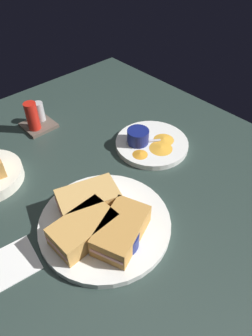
{
  "coord_description": "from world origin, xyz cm",
  "views": [
    {
      "loc": [
        -27.01,
        -42.72,
        54.8
      ],
      "look_at": [
        10.23,
        -2.39,
        3.0
      ],
      "focal_mm": 32.45,
      "sensor_mm": 36.0,
      "label": 1
    }
  ],
  "objects_px": {
    "sandwich_half_extra": "(121,230)",
    "sandwich_half_far": "(83,229)",
    "condiment_caddy": "(36,118)",
    "plate_chips_companion": "(152,144)",
    "sandwich_half_near": "(88,200)",
    "ramekin_light_gravy": "(138,136)",
    "ramekin_dark_sauce": "(121,237)",
    "spoon_by_gravy_ramekin": "(136,142)",
    "plate_sandwich_main": "(105,224)",
    "spoon_by_dark_ramekin": "(99,228)"
  },
  "relations": [
    {
      "from": "sandwich_half_extra",
      "to": "sandwich_half_far",
      "type": "bearing_deg",
      "value": 134.79
    },
    {
      "from": "sandwich_half_extra",
      "to": "condiment_caddy",
      "type": "distance_m",
      "value": 0.48
    },
    {
      "from": "plate_chips_companion",
      "to": "condiment_caddy",
      "type": "bearing_deg",
      "value": 122.64
    },
    {
      "from": "sandwich_half_near",
      "to": "ramekin_light_gravy",
      "type": "relative_size",
      "value": 2.43
    },
    {
      "from": "ramekin_dark_sauce",
      "to": "plate_chips_companion",
      "type": "xyz_separation_m",
      "value": [
        0.28,
        0.19,
        -0.03
      ]
    },
    {
      "from": "spoon_by_gravy_ramekin",
      "to": "sandwich_half_extra",
      "type": "bearing_deg",
      "value": -139.6
    },
    {
      "from": "plate_sandwich_main",
      "to": "spoon_by_dark_ramekin",
      "type": "distance_m",
      "value": 0.03
    },
    {
      "from": "condiment_caddy",
      "to": "plate_chips_companion",
      "type": "bearing_deg",
      "value": -57.36
    },
    {
      "from": "plate_sandwich_main",
      "to": "spoon_by_gravy_ramekin",
      "type": "distance_m",
      "value": 0.28
    },
    {
      "from": "sandwich_half_near",
      "to": "plate_chips_companion",
      "type": "xyz_separation_m",
      "value": [
        0.27,
        0.07,
        -0.03
      ]
    },
    {
      "from": "sandwich_half_far",
      "to": "ramekin_light_gravy",
      "type": "bearing_deg",
      "value": 26.31
    },
    {
      "from": "ramekin_dark_sauce",
      "to": "condiment_caddy",
      "type": "bearing_deg",
      "value": 79.0
    },
    {
      "from": "sandwich_half_near",
      "to": "ramekin_dark_sauce",
      "type": "relative_size",
      "value": 2.0
    },
    {
      "from": "sandwich_half_near",
      "to": "spoon_by_dark_ramekin",
      "type": "relative_size",
      "value": 1.48
    },
    {
      "from": "condiment_caddy",
      "to": "sandwich_half_near",
      "type": "bearing_deg",
      "value": -102.85
    },
    {
      "from": "spoon_by_dark_ramekin",
      "to": "plate_chips_companion",
      "type": "bearing_deg",
      "value": 23.57
    },
    {
      "from": "ramekin_dark_sauce",
      "to": "sandwich_half_far",
      "type": "bearing_deg",
      "value": 124.65
    },
    {
      "from": "plate_sandwich_main",
      "to": "sandwich_half_near",
      "type": "bearing_deg",
      "value": 89.79
    },
    {
      "from": "plate_chips_companion",
      "to": "condiment_caddy",
      "type": "relative_size",
      "value": 2.16
    },
    {
      "from": "spoon_by_dark_ramekin",
      "to": "plate_chips_companion",
      "type": "relative_size",
      "value": 0.49
    },
    {
      "from": "sandwich_half_far",
      "to": "spoon_by_dark_ramekin",
      "type": "xyz_separation_m",
      "value": [
        0.03,
        -0.01,
        -0.02
      ]
    },
    {
      "from": "ramekin_dark_sauce",
      "to": "spoon_by_gravy_ramekin",
      "type": "xyz_separation_m",
      "value": [
        0.25,
        0.21,
        -0.02
      ]
    },
    {
      "from": "sandwich_half_far",
      "to": "sandwich_half_extra",
      "type": "height_order",
      "value": "same"
    },
    {
      "from": "sandwich_half_near",
      "to": "spoon_by_gravy_ramekin",
      "type": "relative_size",
      "value": 1.66
    },
    {
      "from": "ramekin_light_gravy",
      "to": "ramekin_dark_sauce",
      "type": "bearing_deg",
      "value": -140.28
    },
    {
      "from": "ramekin_light_gravy",
      "to": "sandwich_half_far",
      "type": "bearing_deg",
      "value": -153.69
    },
    {
      "from": "condiment_caddy",
      "to": "ramekin_light_gravy",
      "type": "bearing_deg",
      "value": -59.55
    },
    {
      "from": "sandwich_half_extra",
      "to": "spoon_by_dark_ramekin",
      "type": "xyz_separation_m",
      "value": [
        -0.02,
        0.05,
        -0.02
      ]
    },
    {
      "from": "sandwich_half_far",
      "to": "spoon_by_dark_ramekin",
      "type": "distance_m",
      "value": 0.04
    },
    {
      "from": "plate_sandwich_main",
      "to": "ramekin_light_gravy",
      "type": "distance_m",
      "value": 0.29
    },
    {
      "from": "ramekin_dark_sauce",
      "to": "spoon_by_dark_ramekin",
      "type": "height_order",
      "value": "ramekin_dark_sauce"
    },
    {
      "from": "spoon_by_dark_ramekin",
      "to": "plate_sandwich_main",
      "type": "bearing_deg",
      "value": 18.31
    },
    {
      "from": "plate_chips_companion",
      "to": "spoon_by_dark_ramekin",
      "type": "bearing_deg",
      "value": -156.43
    },
    {
      "from": "ramekin_dark_sauce",
      "to": "ramekin_light_gravy",
      "type": "distance_m",
      "value": 0.33
    },
    {
      "from": "sandwich_half_far",
      "to": "spoon_by_gravy_ramekin",
      "type": "distance_m",
      "value": 0.33
    },
    {
      "from": "sandwich_half_far",
      "to": "condiment_caddy",
      "type": "distance_m",
      "value": 0.44
    },
    {
      "from": "plate_sandwich_main",
      "to": "sandwich_half_near",
      "type": "relative_size",
      "value": 1.93
    },
    {
      "from": "spoon_by_dark_ramekin",
      "to": "sandwich_half_near",
      "type": "bearing_deg",
      "value": 70.78
    },
    {
      "from": "ramekin_dark_sauce",
      "to": "spoon_by_gravy_ramekin",
      "type": "distance_m",
      "value": 0.33
    },
    {
      "from": "sandwich_half_near",
      "to": "condiment_caddy",
      "type": "relative_size",
      "value": 1.56
    },
    {
      "from": "plate_sandwich_main",
      "to": "condiment_caddy",
      "type": "distance_m",
      "value": 0.43
    },
    {
      "from": "sandwich_half_far",
      "to": "spoon_by_dark_ramekin",
      "type": "relative_size",
      "value": 1.35
    },
    {
      "from": "sandwich_half_extra",
      "to": "plate_chips_companion",
      "type": "relative_size",
      "value": 0.73
    },
    {
      "from": "sandwich_half_far",
      "to": "plate_chips_companion",
      "type": "distance_m",
      "value": 0.35
    },
    {
      "from": "ramekin_dark_sauce",
      "to": "spoon_by_dark_ramekin",
      "type": "xyz_separation_m",
      "value": [
        -0.01,
        0.06,
        -0.02
      ]
    },
    {
      "from": "sandwich_half_near",
      "to": "spoon_by_gravy_ramekin",
      "type": "xyz_separation_m",
      "value": [
        0.24,
        0.09,
        -0.02
      ]
    },
    {
      "from": "sandwich_half_near",
      "to": "condiment_caddy",
      "type": "distance_m",
      "value": 0.38
    },
    {
      "from": "spoon_by_gravy_ramekin",
      "to": "spoon_by_dark_ramekin",
      "type": "bearing_deg",
      "value": -149.05
    },
    {
      "from": "plate_sandwich_main",
      "to": "plate_chips_companion",
      "type": "xyz_separation_m",
      "value": [
        0.27,
        0.12,
        0.0
      ]
    },
    {
      "from": "plate_sandwich_main",
      "to": "spoon_by_dark_ramekin",
      "type": "height_order",
      "value": "spoon_by_dark_ramekin"
    }
  ]
}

